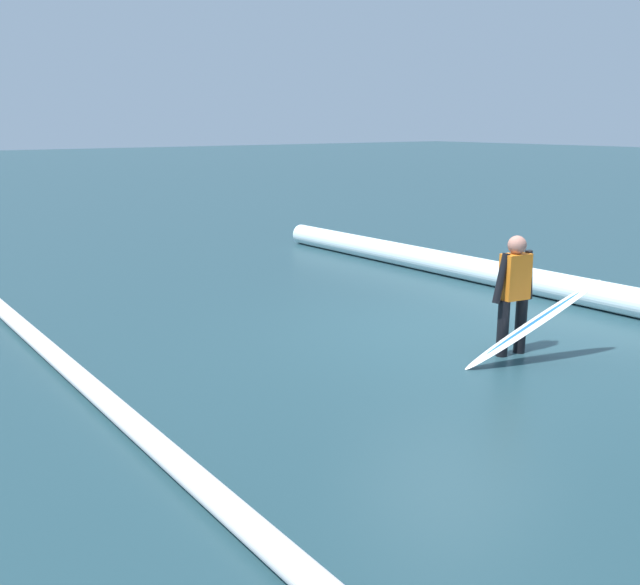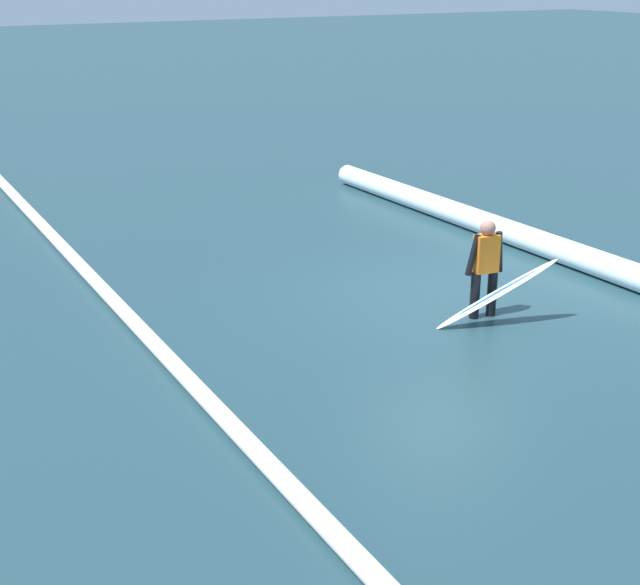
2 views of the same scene
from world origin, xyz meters
TOP-DOWN VIEW (x-y plane):
  - ground_plane at (0.00, 0.00)m, footprint 141.40×141.40m
  - surfer at (-0.95, -0.01)m, footprint 0.25×0.61m
  - surfboard at (-1.29, 0.04)m, footprint 0.77×1.72m
  - wave_crest_midground at (2.90, 4.56)m, footprint 17.68×0.23m

SIDE VIEW (x-z plane):
  - ground_plane at x=0.00m, z-range 0.00..0.00m
  - wave_crest_midground at x=2.90m, z-range 0.00..0.21m
  - surfboard at x=-1.29m, z-range -0.02..0.95m
  - surfer at x=-0.95m, z-range 0.09..1.53m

